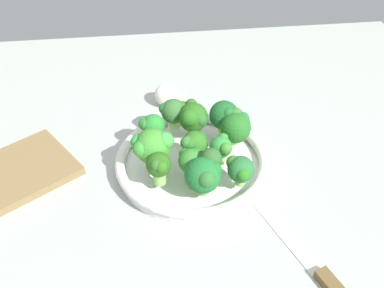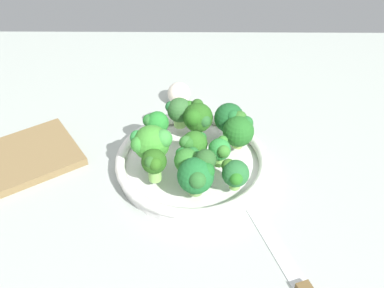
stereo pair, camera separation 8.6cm
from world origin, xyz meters
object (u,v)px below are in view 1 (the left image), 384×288
at_px(broccoli_floret_3, 194,144).
at_px(broccoli_floret_11, 174,112).
at_px(broccoli_floret_0, 191,160).
at_px(broccoli_floret_1, 240,170).
at_px(knife, 319,272).
at_px(broccoli_floret_7, 236,126).
at_px(broccoli_floret_2, 159,166).
at_px(broccoli_floret_5, 152,146).
at_px(broccoli_floret_4, 221,147).
at_px(cutting_board, 12,175).
at_px(bowl, 192,163).
at_px(broccoli_floret_8, 225,116).
at_px(broccoli_floret_6, 205,173).
at_px(broccoli_floret_9, 152,126).
at_px(garlic_bulb, 166,95).
at_px(broccoli_floret_10, 193,117).

distance_m(broccoli_floret_3, broccoli_floret_11, 0.11).
distance_m(broccoli_floret_0, broccoli_floret_1, 0.09).
bearing_deg(knife, broccoli_floret_7, -75.46).
relative_size(broccoli_floret_2, broccoli_floret_5, 0.80).
height_order(broccoli_floret_4, cutting_board, broccoli_floret_4).
xyz_separation_m(bowl, broccoli_floret_11, (0.03, -0.10, 0.06)).
xyz_separation_m(broccoli_floret_1, broccoli_floret_8, (0.00, -0.15, 0.01)).
bearing_deg(broccoli_floret_7, bowl, 20.61).
bearing_deg(broccoli_floret_5, broccoli_floret_4, 178.76).
distance_m(broccoli_floret_6, broccoli_floret_11, 0.20).
height_order(broccoli_floret_5, broccoli_floret_9, broccoli_floret_5).
xyz_separation_m(broccoli_floret_3, garlic_bulb, (0.03, -0.24, -0.05)).
height_order(broccoli_floret_8, broccoli_floret_9, broccoli_floret_8).
bearing_deg(broccoli_floret_9, broccoli_floret_7, 170.72).
bearing_deg(broccoli_floret_1, broccoli_floret_7, -97.49).
bearing_deg(broccoli_floret_0, broccoli_floret_7, -138.00).
bearing_deg(broccoli_floret_6, broccoli_floret_5, -41.13).
bearing_deg(bowl, broccoli_floret_7, -159.39).
distance_m(bowl, broccoli_floret_2, 0.11).
distance_m(bowl, broccoli_floret_11, 0.12).
relative_size(bowl, broccoli_floret_9, 5.21).
relative_size(broccoli_floret_2, garlic_bulb, 1.22).
bearing_deg(knife, broccoli_floret_9, -53.45).
distance_m(broccoli_floret_2, knife, 0.31).
height_order(broccoli_floret_2, broccoli_floret_5, broccoli_floret_5).
height_order(broccoli_floret_2, broccoli_floret_8, broccoli_floret_8).
relative_size(broccoli_floret_5, broccoli_floret_6, 1.06).
bearing_deg(broccoli_floret_2, broccoli_floret_7, -147.36).
relative_size(broccoli_floret_1, broccoli_floret_11, 0.88).
xyz_separation_m(broccoli_floret_7, broccoli_floret_8, (0.02, -0.03, 0.00)).
distance_m(broccoli_floret_10, knife, 0.38).
height_order(broccoli_floret_2, garlic_bulb, broccoli_floret_2).
xyz_separation_m(broccoli_floret_7, broccoli_floret_10, (0.08, -0.04, 0.00)).
bearing_deg(broccoli_floret_2, broccoli_floret_8, -136.63).
bearing_deg(garlic_bulb, broccoli_floret_9, 76.86).
bearing_deg(broccoli_floret_1, broccoli_floret_10, -67.53).
relative_size(bowl, broccoli_floret_0, 4.83).
bearing_deg(broccoli_floret_3, broccoli_floret_11, -75.19).
height_order(broccoli_floret_7, garlic_bulb, broccoli_floret_7).
bearing_deg(cutting_board, broccoli_floret_11, -166.05).
relative_size(broccoli_floret_0, cutting_board, 0.27).
relative_size(broccoli_floret_1, broccoli_floret_5, 0.70).
xyz_separation_m(bowl, broccoli_floret_10, (-0.01, -0.07, 0.06)).
distance_m(broccoli_floret_4, broccoli_floret_9, 0.15).
xyz_separation_m(broccoli_floret_1, garlic_bulb, (0.11, -0.32, -0.04)).
relative_size(bowl, broccoli_floret_2, 4.56).
xyz_separation_m(broccoli_floret_3, broccoli_floret_11, (0.03, -0.11, 0.00)).
bearing_deg(broccoli_floret_6, broccoli_floret_10, -90.18).
height_order(broccoli_floret_0, broccoli_floret_5, broccoli_floret_5).
xyz_separation_m(bowl, broccoli_floret_8, (-0.07, -0.07, 0.06)).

